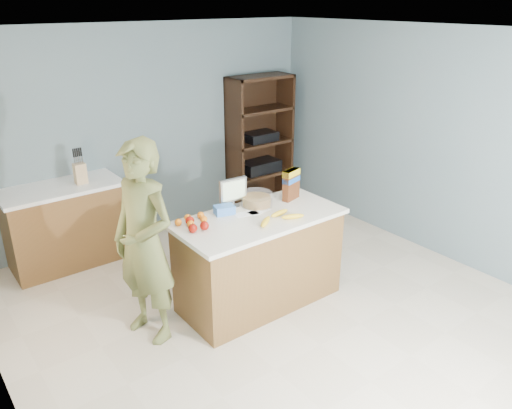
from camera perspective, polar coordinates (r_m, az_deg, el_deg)
floor at (r=4.78m, az=2.60°, el=-12.46°), size 4.50×5.00×0.02m
walls at (r=4.06m, az=3.01°, el=7.00°), size 4.52×5.02×2.51m
counter_peninsula at (r=4.75m, az=0.37°, el=-6.71°), size 1.56×0.76×0.90m
back_cabinet at (r=5.82m, az=-20.90°, el=-2.18°), size 1.24×0.62×0.90m
shelving_unit at (r=6.97m, az=0.20°, el=6.94°), size 0.90×0.40×1.80m
person at (r=4.20m, az=-12.65°, el=-4.35°), size 0.59×0.73×1.76m
knife_block at (r=5.63m, az=-19.46°, el=3.44°), size 0.12×0.10×0.31m
envelopes at (r=4.61m, az=-0.38°, el=-0.91°), size 0.36×0.17×0.00m
bananas at (r=4.45m, az=2.29°, el=-1.57°), size 0.48×0.23×0.05m
apples at (r=4.30m, az=-6.91°, el=-2.33°), size 0.19×0.25×0.08m
oranges at (r=4.43m, az=-7.29°, el=-1.72°), size 0.30×0.19×0.06m
blue_carton at (r=4.58m, az=-3.63°, el=-0.61°), size 0.20×0.16×0.08m
salad_bowl at (r=4.75m, az=0.09°, el=0.54°), size 0.30×0.30×0.13m
tv at (r=4.69m, az=-2.63°, el=1.55°), size 0.28×0.12×0.28m
cereal_box at (r=4.87m, az=4.05°, el=2.55°), size 0.22×0.13×0.31m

